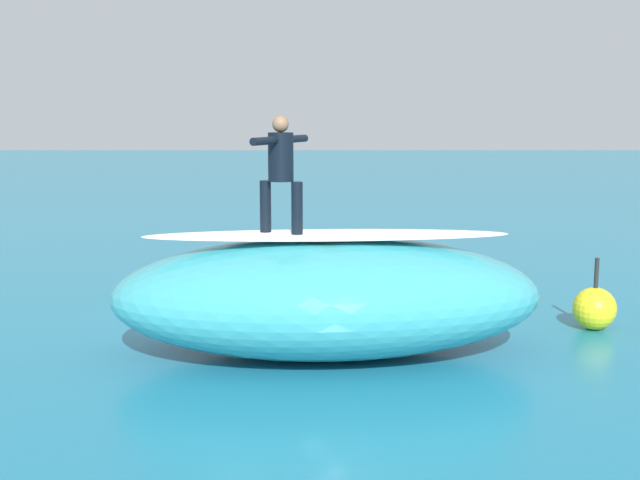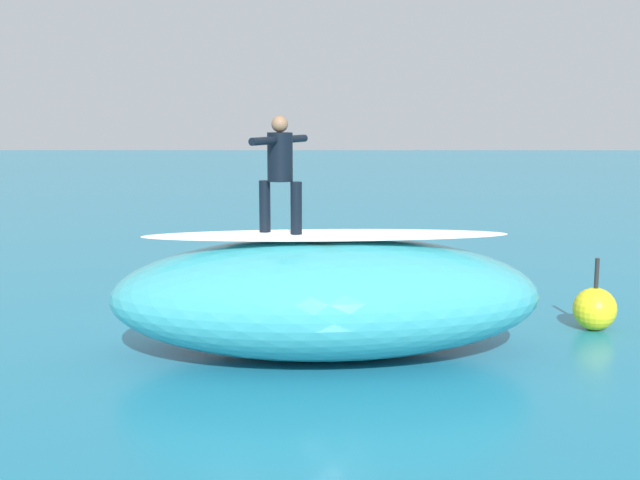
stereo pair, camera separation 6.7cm
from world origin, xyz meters
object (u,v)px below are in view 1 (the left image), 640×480
(buoy_marker, at_px, (595,308))
(surfboard_riding, at_px, (281,236))
(surfboard_paddling, at_px, (348,288))
(surfer_paddling, at_px, (343,278))
(surfer_riding, at_px, (281,166))

(buoy_marker, bearing_deg, surfboard_riding, 15.18)
(surfboard_paddling, distance_m, surfer_paddling, 0.22)
(surfer_riding, xyz_separation_m, surfboard_paddling, (-1.11, -4.21, -2.71))
(surfboard_paddling, bearing_deg, surfer_riding, -55.79)
(surfer_riding, bearing_deg, surfer_paddling, -78.76)
(surfer_riding, height_order, surfboard_paddling, surfer_riding)
(surfer_paddling, bearing_deg, surfboard_paddling, -0.00)
(surfboard_paddling, bearing_deg, surfboard_riding, -55.79)
(surfboard_riding, xyz_separation_m, surfer_paddling, (-1.02, -4.31, -1.52))
(surfboard_paddling, relative_size, buoy_marker, 1.83)
(surfboard_riding, relative_size, buoy_marker, 1.67)
(buoy_marker, bearing_deg, surfer_paddling, -36.46)
(surfer_riding, bearing_deg, buoy_marker, -140.26)
(surfboard_riding, xyz_separation_m, surfer_riding, (0.00, 0.00, 1.00))
(surfboard_riding, distance_m, surfboard_paddling, 4.67)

